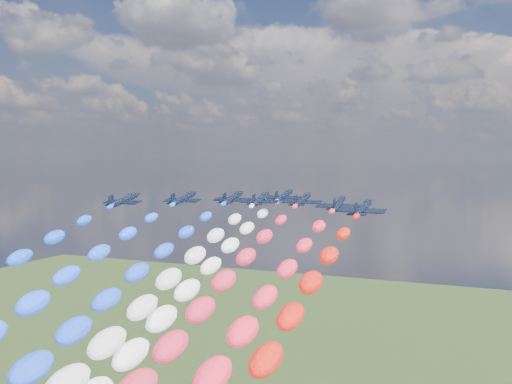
% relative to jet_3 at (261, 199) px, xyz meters
% --- Properties ---
extents(jet_0, '(9.86, 13.07, 5.22)m').
position_rel_jet_3_xyz_m(jet_0, '(-27.76, -14.67, 0.00)').
color(jet_0, black).
extents(jet_1, '(9.79, 13.02, 5.22)m').
position_rel_jet_3_xyz_m(jet_1, '(-18.06, -4.38, 0.00)').
color(jet_1, black).
extents(jet_2, '(9.26, 12.64, 5.22)m').
position_rel_jet_3_xyz_m(jet_2, '(-8.30, 2.42, 0.00)').
color(jet_2, black).
extents(trail_2, '(5.60, 121.01, 45.73)m').
position_rel_jet_3_xyz_m(trail_2, '(-8.30, -60.37, -21.16)').
color(trail_2, blue).
extents(jet_3, '(9.69, 12.95, 5.22)m').
position_rel_jet_3_xyz_m(jet_3, '(0.00, 0.00, 0.00)').
color(jet_3, black).
extents(trail_3, '(5.60, 121.01, 45.73)m').
position_rel_jet_3_xyz_m(trail_3, '(0.00, -62.79, -21.16)').
color(trail_3, silver).
extents(jet_4, '(9.77, 13.01, 5.22)m').
position_rel_jet_3_xyz_m(jet_4, '(0.61, 13.75, 0.00)').
color(jet_4, black).
extents(trail_4, '(5.60, 121.01, 45.73)m').
position_rel_jet_3_xyz_m(trail_4, '(0.61, -49.04, -21.16)').
color(trail_4, white).
extents(jet_5, '(9.27, 12.65, 5.22)m').
position_rel_jet_3_xyz_m(jet_5, '(9.47, 2.30, 0.00)').
color(jet_5, black).
extents(jet_6, '(9.95, 13.14, 5.22)m').
position_rel_jet_3_xyz_m(jet_6, '(20.27, -5.74, 0.00)').
color(jet_6, black).
extents(jet_7, '(9.90, 13.10, 5.22)m').
position_rel_jet_3_xyz_m(jet_7, '(27.42, -14.61, 0.00)').
color(jet_7, black).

